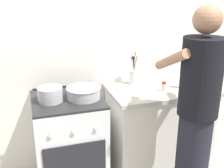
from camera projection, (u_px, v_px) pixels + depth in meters
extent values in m
cube|color=silver|center=(115.00, 47.00, 2.73)|extent=(3.20, 0.10, 2.50)
cube|color=silver|center=(158.00, 131.00, 2.78)|extent=(0.96, 0.56, 0.86)
cube|color=#B7B2A8|center=(161.00, 90.00, 2.63)|extent=(1.00, 0.60, 0.04)
cube|color=silver|center=(70.00, 145.00, 2.52)|extent=(0.60, 0.60, 0.88)
cube|color=#232326|center=(67.00, 99.00, 2.37)|extent=(0.60, 0.60, 0.02)
cube|color=black|center=(76.00, 166.00, 2.25)|extent=(0.51, 0.01, 0.40)
cylinder|color=silver|center=(51.00, 135.00, 2.09)|extent=(0.04, 0.01, 0.04)
cylinder|color=silver|center=(74.00, 132.00, 2.14)|extent=(0.04, 0.01, 0.04)
cylinder|color=silver|center=(96.00, 128.00, 2.19)|extent=(0.04, 0.01, 0.04)
cylinder|color=#B2B2B7|center=(50.00, 94.00, 2.29)|extent=(0.21, 0.21, 0.12)
cube|color=black|center=(35.00, 90.00, 2.24)|extent=(0.04, 0.02, 0.01)
cube|color=black|center=(64.00, 87.00, 2.30)|extent=(0.04, 0.02, 0.01)
cylinder|color=#B7B7BC|center=(84.00, 93.00, 2.36)|extent=(0.29, 0.29, 0.10)
torus|color=#B7B7BC|center=(83.00, 88.00, 2.35)|extent=(0.30, 0.30, 0.01)
cylinder|color=silver|center=(134.00, 77.00, 2.71)|extent=(0.10, 0.10, 0.14)
cylinder|color=#9E7547|center=(134.00, 69.00, 2.69)|extent=(0.07, 0.02, 0.26)
sphere|color=#9E7547|center=(134.00, 55.00, 2.64)|extent=(0.03, 0.03, 0.03)
cylinder|color=silver|center=(133.00, 70.00, 2.67)|extent=(0.06, 0.06, 0.27)
sphere|color=silver|center=(134.00, 55.00, 2.63)|extent=(0.03, 0.03, 0.03)
cylinder|color=black|center=(134.00, 69.00, 2.68)|extent=(0.04, 0.02, 0.28)
sphere|color=black|center=(134.00, 54.00, 2.63)|extent=(0.03, 0.03, 0.03)
cylinder|color=black|center=(133.00, 70.00, 2.70)|extent=(0.03, 0.03, 0.23)
sphere|color=black|center=(133.00, 58.00, 2.66)|extent=(0.03, 0.03, 0.03)
cylinder|color=silver|center=(164.00, 87.00, 2.54)|extent=(0.04, 0.04, 0.07)
cylinder|color=red|center=(164.00, 83.00, 2.52)|extent=(0.04, 0.04, 0.02)
cylinder|color=gold|center=(185.00, 79.00, 2.58)|extent=(0.07, 0.07, 0.19)
cylinder|color=gold|center=(186.00, 67.00, 2.55)|extent=(0.03, 0.03, 0.04)
cylinder|color=black|center=(186.00, 65.00, 2.54)|extent=(0.03, 0.03, 0.02)
cylinder|color=black|center=(191.00, 165.00, 2.22)|extent=(0.26, 0.26, 0.90)
cylinder|color=black|center=(201.00, 78.00, 1.98)|extent=(0.30, 0.30, 0.58)
sphere|color=#A07254|center=(207.00, 19.00, 1.84)|extent=(0.20, 0.20, 0.20)
cylinder|color=#A07254|center=(171.00, 60.00, 2.02)|extent=(0.07, 0.41, 0.24)
cylinder|color=#A07254|center=(211.00, 57.00, 2.11)|extent=(0.07, 0.41, 0.24)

